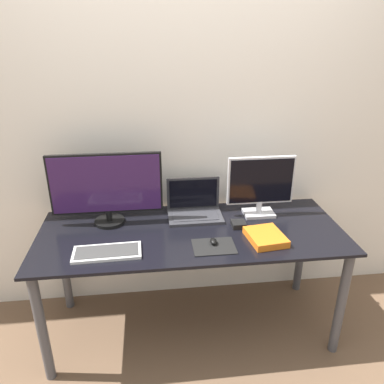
{
  "coord_description": "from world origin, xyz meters",
  "views": [
    {
      "loc": [
        -0.22,
        -1.55,
        1.81
      ],
      "look_at": [
        0.01,
        0.44,
        0.93
      ],
      "focal_mm": 35.0,
      "sensor_mm": 36.0,
      "label": 1
    }
  ],
  "objects_px": {
    "keyboard": "(107,252)",
    "monitor_left": "(106,187)",
    "power_brick": "(239,224)",
    "book": "(266,237)",
    "monitor_right": "(261,185)",
    "laptop": "(194,207)",
    "mouse": "(213,241)"
  },
  "relations": [
    {
      "from": "keyboard",
      "to": "monitor_left",
      "type": "bearing_deg",
      "value": 92.4
    },
    {
      "from": "monitor_left",
      "to": "keyboard",
      "type": "height_order",
      "value": "monitor_left"
    },
    {
      "from": "keyboard",
      "to": "power_brick",
      "type": "distance_m",
      "value": 0.79
    },
    {
      "from": "power_brick",
      "to": "keyboard",
      "type": "bearing_deg",
      "value": -164.61
    },
    {
      "from": "book",
      "to": "power_brick",
      "type": "relative_size",
      "value": 2.95
    },
    {
      "from": "monitor_right",
      "to": "book",
      "type": "distance_m",
      "value": 0.37
    },
    {
      "from": "monitor_left",
      "to": "laptop",
      "type": "xyz_separation_m",
      "value": [
        0.53,
        0.04,
        -0.18
      ]
    },
    {
      "from": "monitor_right",
      "to": "mouse",
      "type": "relative_size",
      "value": 6.96
    },
    {
      "from": "monitor_left",
      "to": "mouse",
      "type": "relative_size",
      "value": 10.98
    },
    {
      "from": "laptop",
      "to": "mouse",
      "type": "distance_m",
      "value": 0.38
    },
    {
      "from": "laptop",
      "to": "mouse",
      "type": "xyz_separation_m",
      "value": [
        0.06,
        -0.37,
        -0.04
      ]
    },
    {
      "from": "monitor_right",
      "to": "laptop",
      "type": "distance_m",
      "value": 0.44
    },
    {
      "from": "monitor_right",
      "to": "monitor_left",
      "type": "bearing_deg",
      "value": 180.0
    },
    {
      "from": "mouse",
      "to": "book",
      "type": "height_order",
      "value": "book"
    },
    {
      "from": "monitor_left",
      "to": "laptop",
      "type": "distance_m",
      "value": 0.56
    },
    {
      "from": "mouse",
      "to": "laptop",
      "type": "bearing_deg",
      "value": 99.08
    },
    {
      "from": "monitor_left",
      "to": "book",
      "type": "distance_m",
      "value": 0.97
    },
    {
      "from": "monitor_right",
      "to": "laptop",
      "type": "bearing_deg",
      "value": 174.02
    },
    {
      "from": "monitor_right",
      "to": "mouse",
      "type": "height_order",
      "value": "monitor_right"
    },
    {
      "from": "mouse",
      "to": "book",
      "type": "relative_size",
      "value": 0.24
    },
    {
      "from": "monitor_right",
      "to": "mouse",
      "type": "distance_m",
      "value": 0.51
    },
    {
      "from": "mouse",
      "to": "book",
      "type": "bearing_deg",
      "value": 2.27
    },
    {
      "from": "laptop",
      "to": "keyboard",
      "type": "relative_size",
      "value": 0.94
    },
    {
      "from": "keyboard",
      "to": "mouse",
      "type": "distance_m",
      "value": 0.57
    },
    {
      "from": "monitor_right",
      "to": "book",
      "type": "height_order",
      "value": "monitor_right"
    },
    {
      "from": "monitor_right",
      "to": "power_brick",
      "type": "distance_m",
      "value": 0.29
    },
    {
      "from": "monitor_right",
      "to": "keyboard",
      "type": "distance_m",
      "value": 1.01
    },
    {
      "from": "laptop",
      "to": "mouse",
      "type": "height_order",
      "value": "laptop"
    },
    {
      "from": "mouse",
      "to": "power_brick",
      "type": "relative_size",
      "value": 0.71
    },
    {
      "from": "book",
      "to": "monitor_right",
      "type": "bearing_deg",
      "value": 81.02
    },
    {
      "from": "monitor_left",
      "to": "monitor_right",
      "type": "relative_size",
      "value": 1.58
    },
    {
      "from": "monitor_right",
      "to": "keyboard",
      "type": "height_order",
      "value": "monitor_right"
    }
  ]
}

